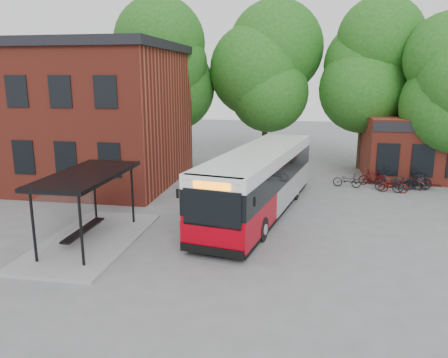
% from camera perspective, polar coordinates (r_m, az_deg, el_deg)
% --- Properties ---
extents(ground, '(100.00, 100.00, 0.00)m').
position_cam_1_polar(ground, '(18.07, -2.49, -7.99)').
color(ground, slate).
extents(station_building, '(18.40, 10.40, 8.50)m').
position_cam_1_polar(station_building, '(30.49, -23.48, 7.88)').
color(station_building, maroon).
rests_on(station_building, ground).
extents(bus_shelter, '(3.60, 7.00, 2.90)m').
position_cam_1_polar(bus_shelter, '(18.19, -17.25, -3.62)').
color(bus_shelter, black).
rests_on(bus_shelter, ground).
extents(bike_rail, '(5.20, 0.10, 0.38)m').
position_cam_1_polar(bike_rail, '(27.76, 21.29, -0.88)').
color(bike_rail, black).
rests_on(bike_rail, ground).
extents(tree_0, '(7.92, 7.92, 11.00)m').
position_cam_1_polar(tree_0, '(33.86, -6.81, 11.42)').
color(tree_0, '#1D5617').
rests_on(tree_0, ground).
extents(tree_1, '(7.92, 7.92, 10.40)m').
position_cam_1_polar(tree_1, '(33.56, 5.46, 10.93)').
color(tree_1, '#1D5617').
rests_on(tree_1, ground).
extents(tree_2, '(7.92, 7.92, 11.00)m').
position_cam_1_polar(tree_2, '(32.74, 17.85, 10.83)').
color(tree_2, '#1D5617').
rests_on(tree_2, ground).
extents(city_bus, '(4.91, 12.60, 3.13)m').
position_cam_1_polar(city_bus, '(21.13, 4.69, -0.40)').
color(city_bus, '#A7000E').
rests_on(city_bus, ground).
extents(bicycle_0, '(1.73, 0.94, 0.86)m').
position_cam_1_polar(bicycle_0, '(27.34, 15.77, -0.15)').
color(bicycle_0, black).
rests_on(bicycle_0, ground).
extents(bicycle_1, '(1.66, 0.52, 0.99)m').
position_cam_1_polar(bicycle_1, '(28.27, 18.80, 0.20)').
color(bicycle_1, '#3A090C').
rests_on(bicycle_1, ground).
extents(bicycle_2, '(1.68, 0.71, 0.86)m').
position_cam_1_polar(bicycle_2, '(26.89, 21.25, -0.78)').
color(bicycle_2, '#570C04').
rests_on(bicycle_2, ground).
extents(bicycle_3, '(1.65, 0.98, 0.96)m').
position_cam_1_polar(bicycle_3, '(26.95, 20.76, -0.61)').
color(bicycle_3, black).
rests_on(bicycle_3, ground).
extents(bicycle_4, '(1.91, 1.07, 0.95)m').
position_cam_1_polar(bicycle_4, '(28.18, 22.80, -0.21)').
color(bicycle_4, black).
rests_on(bicycle_4, ground).
extents(bicycle_5, '(1.91, 1.00, 1.10)m').
position_cam_1_polar(bicycle_5, '(27.89, 23.91, -0.29)').
color(bicycle_5, black).
rests_on(bicycle_5, ground).
extents(bicycle_6, '(1.74, 1.03, 0.86)m').
position_cam_1_polar(bicycle_6, '(27.99, 23.10, -0.42)').
color(bicycle_6, '#2B2723').
rests_on(bicycle_6, ground).
extents(bicycle_7, '(1.54, 0.82, 0.89)m').
position_cam_1_polar(bicycle_7, '(28.30, 24.25, -0.36)').
color(bicycle_7, '#20212B').
rests_on(bicycle_7, ground).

